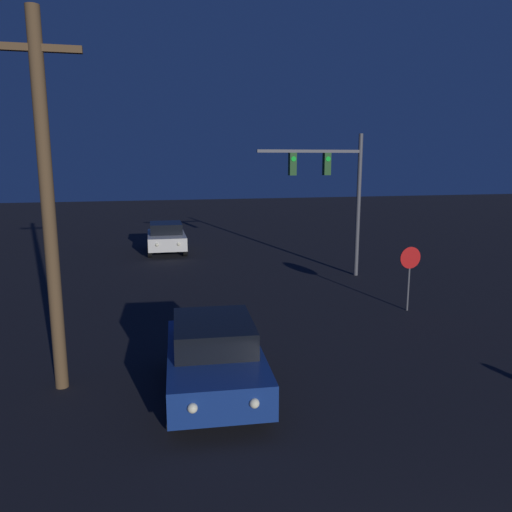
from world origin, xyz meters
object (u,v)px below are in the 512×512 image
utility_pole (48,201)px  car_far (166,237)px  car_near (214,356)px  traffic_signal_mast (334,183)px  stop_sign (410,266)px

utility_pole → car_far: bearing=78.7°
car_near → traffic_signal_mast: size_ratio=0.70×
car_far → traffic_signal_mast: 10.32m
utility_pole → stop_sign: bearing=18.1°
car_far → traffic_signal_mast: size_ratio=0.69×
car_far → utility_pole: size_ratio=0.52×
stop_sign → car_near: bearing=-147.9°
car_near → stop_sign: size_ratio=1.95×
traffic_signal_mast → stop_sign: traffic_signal_mast is taller
car_far → traffic_signal_mast: bearing=132.8°
car_near → utility_pole: size_ratio=0.53×
traffic_signal_mast → stop_sign: (0.65, -5.15, -2.47)m
car_near → stop_sign: bearing=-143.9°
car_near → stop_sign: 8.41m
car_near → traffic_signal_mast: (6.45, 9.60, 3.14)m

